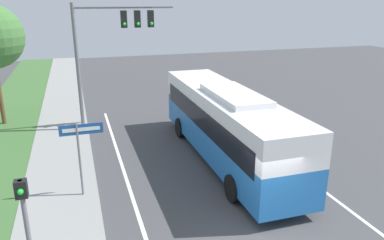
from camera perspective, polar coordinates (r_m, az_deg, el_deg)
ground_plane at (r=12.58m, az=10.95°, el=-16.95°), size 80.00×80.00×0.00m
lane_divider_far at (r=14.45m, az=24.00°, el=-13.31°), size 0.14×30.00×0.01m
bus at (r=16.89m, az=5.20°, el=-0.19°), size 2.60×11.43×3.43m
signal_gantry at (r=21.06m, az=-12.44°, el=11.92°), size 5.42×0.41×6.95m
pedestrian_signal at (r=10.10m, az=-24.02°, el=-13.49°), size 0.28×0.34×3.13m
street_sign at (r=14.12m, az=-16.62°, el=-3.72°), size 1.53×0.08×2.94m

